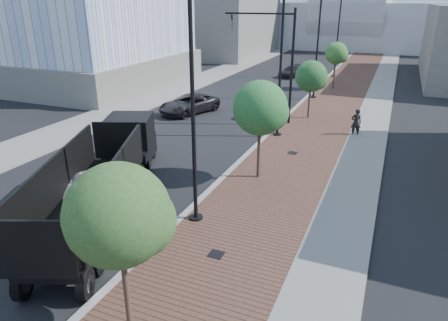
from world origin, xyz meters
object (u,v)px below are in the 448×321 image
at_px(dump_truck, 115,165).
at_px(white_sedan, 84,203).
at_px(dark_car_mid, 189,104).
at_px(pedestrian, 356,123).

distance_m(dump_truck, white_sedan, 3.03).
relative_size(dark_car_mid, pedestrian, 2.83).
height_order(dump_truck, dark_car_mid, dump_truck).
height_order(white_sedan, dark_car_mid, white_sedan).
relative_size(white_sedan, dark_car_mid, 1.00).
bearing_deg(pedestrian, dump_truck, 35.95).
xyz_separation_m(dump_truck, white_sedan, (0.64, -2.92, -0.46)).
bearing_deg(dark_car_mid, dump_truck, -56.36).
height_order(dark_car_mid, pedestrian, pedestrian).
xyz_separation_m(dump_truck, pedestrian, (9.49, 13.03, -0.40)).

